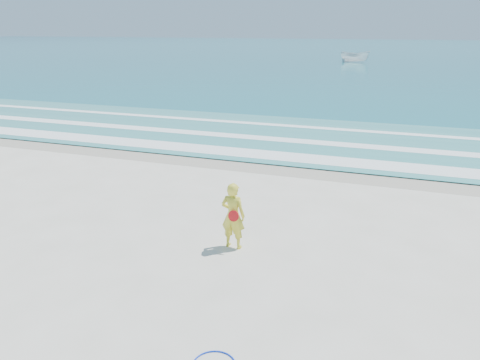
% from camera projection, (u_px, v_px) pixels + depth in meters
% --- Properties ---
extents(ground, '(400.00, 400.00, 0.00)m').
position_uv_depth(ground, '(147.00, 272.00, 10.44)').
color(ground, silver).
rests_on(ground, ground).
extents(wet_sand, '(400.00, 2.40, 0.00)m').
position_uv_depth(wet_sand, '(264.00, 165.00, 18.48)').
color(wet_sand, '#B2A893').
rests_on(wet_sand, ground).
extents(ocean, '(400.00, 190.00, 0.04)m').
position_uv_depth(ocean, '(389.00, 51.00, 104.33)').
color(ocean, '#19727F').
rests_on(ocean, ground).
extents(shallow, '(400.00, 10.00, 0.01)m').
position_uv_depth(shallow, '(294.00, 137.00, 22.94)').
color(shallow, '#59B7AD').
rests_on(shallow, ocean).
extents(foam_near, '(400.00, 1.40, 0.01)m').
position_uv_depth(foam_near, '(273.00, 155.00, 19.63)').
color(foam_near, white).
rests_on(foam_near, shallow).
extents(foam_mid, '(400.00, 0.90, 0.01)m').
position_uv_depth(foam_mid, '(290.00, 140.00, 22.22)').
color(foam_mid, white).
rests_on(foam_mid, shallow).
extents(foam_far, '(400.00, 0.60, 0.01)m').
position_uv_depth(foam_far, '(304.00, 127.00, 25.17)').
color(foam_far, white).
rests_on(foam_far, shallow).
extents(boat, '(4.34, 1.68, 1.67)m').
position_uv_depth(boat, '(355.00, 57.00, 70.24)').
color(boat, white).
rests_on(boat, ocean).
extents(woman, '(0.63, 0.44, 1.67)m').
position_uv_depth(woman, '(233.00, 216.00, 11.34)').
color(woman, yellow).
rests_on(woman, ground).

